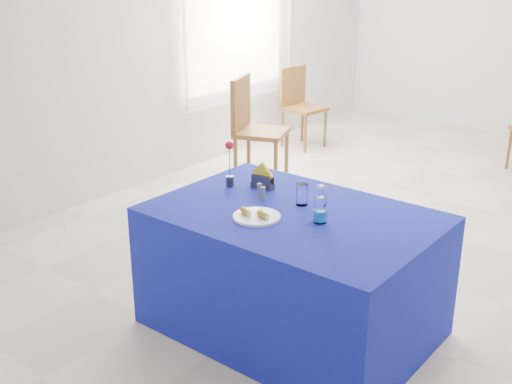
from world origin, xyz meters
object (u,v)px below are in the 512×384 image
Objects in this scene: plate at (257,217)px; water_bottle at (320,210)px; blue_table at (292,272)px; chair_win_a at (252,123)px; chair_win_b at (299,101)px.

plate is 0.36m from water_bottle.
water_bottle reaches higher than blue_table.
blue_table is 7.44× the size of water_bottle.
plate reaches higher than blue_table.
chair_win_b is (-0.40, 1.36, -0.07)m from chair_win_a.
blue_table is at bearing 172.52° from water_bottle.
chair_win_a is at bearing 136.44° from water_bottle.
chair_win_a reaches higher than plate.
blue_table is at bearing -156.99° from chair_win_a.
plate is 4.09m from chair_win_b.
blue_table is 3.99m from chair_win_b.
chair_win_b reaches higher than blue_table.
chair_win_a is (-1.74, 2.12, -0.16)m from plate.
plate is at bearing -120.03° from blue_table.
blue_table is (0.11, 0.20, -0.39)m from plate.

